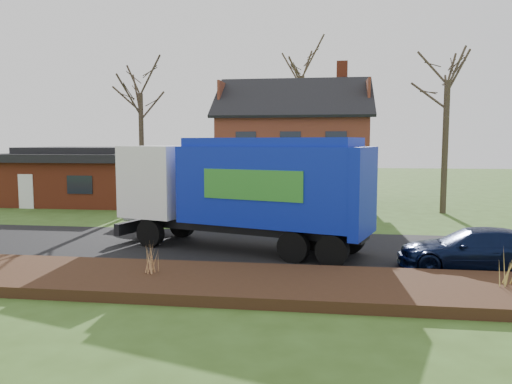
# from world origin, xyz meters

# --- Properties ---
(ground) EXTENTS (120.00, 120.00, 0.00)m
(ground) POSITION_xyz_m (0.00, 0.00, 0.00)
(ground) COLOR #34501A
(ground) RESTS_ON ground
(road) EXTENTS (80.00, 7.00, 0.02)m
(road) POSITION_xyz_m (0.00, 0.00, 0.01)
(road) COLOR black
(road) RESTS_ON ground
(mulch_verge) EXTENTS (80.00, 3.50, 0.30)m
(mulch_verge) POSITION_xyz_m (0.00, -5.30, 0.15)
(mulch_verge) COLOR black
(mulch_verge) RESTS_ON ground
(main_house) EXTENTS (12.95, 8.95, 9.26)m
(main_house) POSITION_xyz_m (1.49, 13.91, 4.03)
(main_house) COLOR beige
(main_house) RESTS_ON ground
(ranch_house) EXTENTS (9.80, 8.20, 3.70)m
(ranch_house) POSITION_xyz_m (-12.00, 13.00, 1.81)
(ranch_house) COLOR #993B21
(ranch_house) RESTS_ON ground
(garbage_truck) EXTENTS (10.15, 5.43, 4.20)m
(garbage_truck) POSITION_xyz_m (1.12, -0.41, 2.42)
(garbage_truck) COLOR black
(garbage_truck) RESTS_ON ground
(silver_sedan) EXTENTS (5.01, 1.92, 1.63)m
(silver_sedan) POSITION_xyz_m (-3.29, 4.93, 0.82)
(silver_sedan) COLOR #B1B3B9
(silver_sedan) RESTS_ON ground
(navy_wagon) EXTENTS (4.76, 2.09, 1.36)m
(navy_wagon) POSITION_xyz_m (8.74, -2.41, 0.68)
(navy_wagon) COLOR black
(navy_wagon) RESTS_ON ground
(tree_front_west) EXTENTS (3.20, 3.20, 9.52)m
(tree_front_west) POSITION_xyz_m (-6.67, 9.46, 7.84)
(tree_front_west) COLOR #382C21
(tree_front_west) RESTS_ON ground
(tree_front_east) EXTENTS (3.84, 3.84, 10.67)m
(tree_front_east) POSITION_xyz_m (10.69, 10.75, 8.67)
(tree_front_east) COLOR #3C3124
(tree_front_east) RESTS_ON ground
(tree_back) EXTENTS (4.04, 4.04, 12.80)m
(tree_back) POSITION_xyz_m (2.02, 23.16, 10.67)
(tree_back) COLOR #3D3124
(tree_back) RESTS_ON ground
(grass_clump_mid) EXTENTS (0.33, 0.27, 0.93)m
(grass_clump_mid) POSITION_xyz_m (-0.85, -5.16, 0.76)
(grass_clump_mid) COLOR tan
(grass_clump_mid) RESTS_ON mulch_verge
(grass_clump_east) EXTENTS (0.37, 0.31, 0.93)m
(grass_clump_east) POSITION_xyz_m (8.81, -5.14, 0.76)
(grass_clump_east) COLOR tan
(grass_clump_east) RESTS_ON mulch_verge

